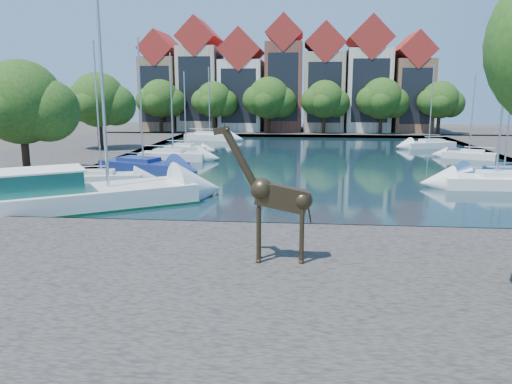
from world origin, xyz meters
TOP-DOWN VIEW (x-y plane):
  - ground at (0.00, 0.00)m, footprint 160.00×160.00m
  - water_basin at (0.00, 24.00)m, footprint 38.00×50.00m
  - near_quay at (0.00, -7.00)m, footprint 50.00×14.00m
  - far_quay at (0.00, 56.00)m, footprint 60.00×16.00m
  - left_quay at (-25.00, 24.00)m, footprint 14.00×52.00m
  - townhouse_west_end at (-23.00, 55.99)m, footprint 5.44×9.18m
  - townhouse_west_mid at (-17.00, 55.99)m, footprint 5.94×9.18m
  - townhouse_west_inner at (-10.50, 55.99)m, footprint 6.43×9.18m
  - townhouse_center at (-4.00, 55.99)m, footprint 5.44×9.18m
  - townhouse_east_inner at (2.00, 55.99)m, footprint 5.94×9.18m
  - townhouse_east_mid at (8.50, 55.99)m, footprint 6.43×9.18m
  - townhouse_east_end at (15.00, 55.99)m, footprint 5.44×9.18m
  - far_tree_far_west at (-21.90, 50.49)m, footprint 7.28×5.60m
  - far_tree_west at (-13.91, 50.49)m, footprint 6.76×5.20m
  - far_tree_mid_west at (-5.89, 50.49)m, footprint 7.80×6.00m
  - far_tree_mid_east at (2.10, 50.49)m, footprint 7.02×5.40m
  - far_tree_east at (10.11, 50.49)m, footprint 7.54×5.80m
  - far_tree_far_east at (18.09, 50.49)m, footprint 6.76×5.20m
  - side_tree_left_near at (-20.89, 11.99)m, footprint 7.80×6.00m
  - side_tree_left_far at (-21.90, 27.99)m, footprint 7.28×5.60m
  - giraffe_statue at (-1.85, -5.30)m, footprint 3.36×0.63m
  - motorsailer at (-13.35, 3.30)m, footprint 12.37×9.81m
  - sailboat_left_a at (-15.00, 11.11)m, footprint 5.89×3.18m
  - sailboat_left_b at (-13.93, 17.15)m, footprint 7.84×5.09m
  - sailboat_left_c at (-13.11, 23.54)m, footprint 6.36×2.58m
  - sailboat_left_d at (-13.29, 29.55)m, footprint 4.53×1.84m
  - sailboat_left_e at (-13.23, 42.93)m, footprint 6.88×3.79m
  - sailboat_right_a at (12.00, 11.95)m, footprint 6.92×2.51m
  - sailboat_right_b at (13.60, 14.81)m, footprint 7.68×3.99m
  - sailboat_right_c at (15.00, 27.10)m, footprint 5.06×3.51m
  - sailboat_right_d at (13.38, 36.18)m, footprint 6.22×4.02m

SIDE VIEW (x-z plane):
  - ground at x=0.00m, z-range 0.00..0.00m
  - water_basin at x=0.00m, z-range 0.00..0.08m
  - near_quay at x=0.00m, z-range 0.00..0.50m
  - far_quay at x=0.00m, z-range 0.00..0.50m
  - left_quay at x=-25.00m, z-range 0.00..0.50m
  - sailboat_right_c at x=15.00m, z-range -3.45..4.56m
  - sailboat_left_a at x=-15.00m, z-range -4.26..5.46m
  - sailboat_left_d at x=-13.29m, z-range -3.58..4.79m
  - sailboat_right_d at x=13.38m, z-range -4.05..5.27m
  - sailboat_left_c at x=-13.11m, z-range -4.27..5.53m
  - sailboat_right_b at x=13.60m, z-range -5.62..6.87m
  - sailboat_left_b at x=-13.93m, z-range -4.65..5.92m
  - sailboat_left_e at x=-13.23m, z-range -4.05..5.40m
  - sailboat_right_a at x=12.00m, z-range -5.10..6.49m
  - motorsailer at x=-13.35m, z-range -4.91..6.86m
  - giraffe_statue at x=-1.85m, z-range 0.46..5.27m
  - far_tree_west at x=-13.91m, z-range 1.40..8.76m
  - far_tree_far_east at x=18.09m, z-range 1.40..8.76m
  - far_tree_mid_east at x=2.10m, z-range 1.37..8.89m
  - far_tree_far_west at x=-21.90m, z-range 1.34..9.02m
  - far_tree_east at x=10.11m, z-range 1.32..9.16m
  - far_tree_mid_west at x=-5.89m, z-range 1.29..9.29m
  - side_tree_left_far at x=-21.90m, z-range 1.44..9.32m
  - side_tree_left_near at x=-20.89m, z-range 1.39..9.59m
  - townhouse_east_end at x=15.00m, z-range -0.11..14.32m
  - townhouse_west_inner at x=-10.50m, z-range -0.22..14.92m
  - townhouse_west_end at x=-23.00m, z-range -0.11..14.83m
  - townhouse_east_inner at x=2.00m, z-range -0.16..15.63m
  - townhouse_east_mid at x=8.50m, z-range -0.22..16.43m
  - townhouse_west_mid at x=-17.00m, z-range -0.16..16.63m
  - townhouse_center at x=-4.00m, z-range -0.10..16.83m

